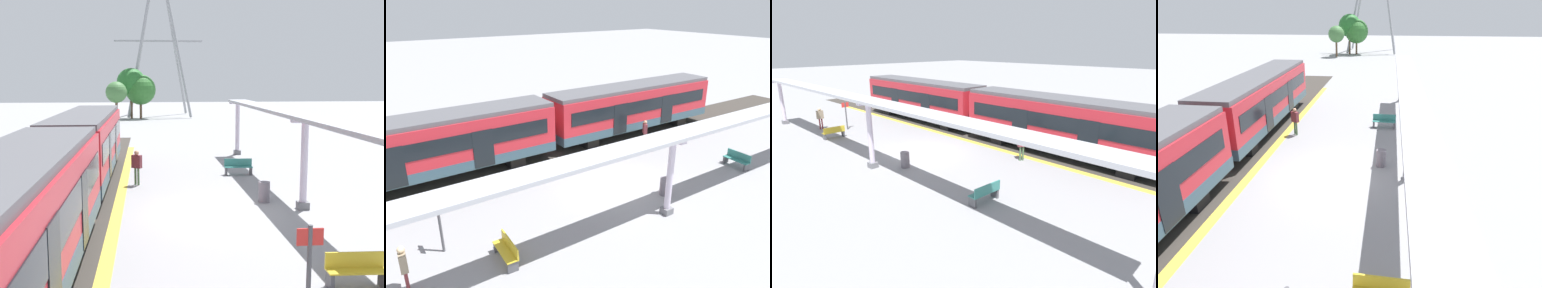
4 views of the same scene
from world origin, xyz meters
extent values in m
plane|color=gray|center=(0.00, 0.00, 0.00)|extent=(176.00, 176.00, 0.00)
cube|color=gold|center=(-3.78, 0.00, 0.00)|extent=(0.44, 36.66, 0.01)
cube|color=#38332D|center=(-5.60, 0.00, 0.00)|extent=(3.20, 48.66, 0.01)
cube|color=black|center=(-4.28, -5.13, 1.69)|extent=(0.04, 1.10, 2.00)
cube|color=black|center=(-5.60, -3.14, 0.32)|extent=(2.21, 0.90, 0.64)
cube|color=red|center=(-5.60, 6.27, 1.94)|extent=(2.60, 12.96, 2.60)
cube|color=#314B5F|center=(-5.60, 6.27, 0.92)|extent=(2.63, 12.98, 0.55)
cube|color=#515156|center=(-5.60, 6.27, 3.36)|extent=(2.39, 12.96, 0.24)
cube|color=black|center=(-4.29, 6.27, 2.25)|extent=(0.03, 11.92, 0.84)
cube|color=black|center=(-4.28, 4.11, 1.69)|extent=(0.04, 1.10, 2.00)
cube|color=black|center=(-4.28, 8.43, 1.69)|extent=(0.04, 1.10, 2.00)
cube|color=black|center=(-5.60, 10.42, 0.32)|extent=(2.21, 0.90, 0.64)
cube|color=black|center=(-5.60, 2.12, 0.32)|extent=(2.21, 0.90, 0.64)
cube|color=slate|center=(3.55, 0.19, 0.15)|extent=(0.44, 0.44, 0.30)
cylinder|color=silver|center=(3.55, 0.19, 1.88)|extent=(0.28, 0.28, 3.16)
cube|color=silver|center=(3.55, 0.19, 3.52)|extent=(1.10, 0.36, 0.12)
cube|color=slate|center=(3.55, 14.12, 0.15)|extent=(0.44, 0.44, 0.30)
cylinder|color=silver|center=(3.55, 14.12, 1.88)|extent=(0.28, 0.28, 3.16)
cube|color=silver|center=(3.55, 14.12, 3.52)|extent=(1.10, 0.36, 0.12)
cube|color=#A8AAB2|center=(3.55, -0.05, 3.66)|extent=(1.20, 29.15, 0.16)
cube|color=gold|center=(2.54, -6.83, 0.66)|extent=(1.50, 0.12, 0.40)
cube|color=#327C73|center=(2.29, 7.16, 0.44)|extent=(1.52, 0.50, 0.04)
cube|color=#327C73|center=(2.30, 7.35, 0.66)|extent=(1.50, 0.12, 0.40)
cube|color=#4C4C51|center=(2.96, 7.13, 0.21)|extent=(0.12, 0.40, 0.42)
cube|color=#4C4C51|center=(1.62, 7.18, 0.21)|extent=(0.12, 0.40, 0.42)
cylinder|color=slate|center=(2.28, 1.40, 0.43)|extent=(0.48, 0.48, 0.87)
cylinder|color=#47653F|center=(-3.03, 5.15, 0.42)|extent=(0.11, 0.11, 0.85)
cylinder|color=#47653F|center=(-3.18, 5.25, 0.42)|extent=(0.11, 0.11, 0.85)
cube|color=brown|center=(-3.11, 5.20, 1.16)|extent=(0.53, 0.46, 0.63)
sphere|color=tan|center=(-3.11, 5.20, 1.60)|extent=(0.23, 0.23, 0.23)
cylinder|color=brown|center=(-4.52, 44.76, 1.57)|extent=(0.32, 0.32, 3.15)
sphere|color=#256629|center=(-4.52, 44.76, 4.63)|extent=(3.72, 3.72, 3.72)
cylinder|color=brown|center=(-3.32, 44.58, 1.09)|extent=(0.32, 0.32, 2.17)
sphere|color=#2C682A|center=(-3.32, 44.58, 3.73)|extent=(3.90, 3.90, 3.90)
cylinder|color=brown|center=(-6.21, 41.00, 1.24)|extent=(0.32, 0.32, 2.48)
sphere|color=#40713B|center=(-6.21, 41.00, 3.51)|extent=(2.59, 2.59, 2.59)
camera|label=1|loc=(-2.60, -17.90, 5.16)|focal=44.92mm
camera|label=2|loc=(12.96, -10.95, 8.72)|focal=34.22mm
camera|label=3|loc=(11.71, 15.47, 6.40)|focal=30.52mm
camera|label=4|loc=(2.51, -13.40, 7.26)|focal=30.75mm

